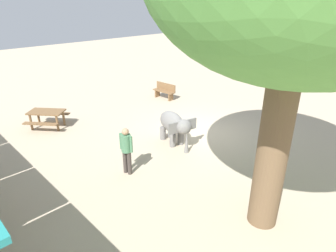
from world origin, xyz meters
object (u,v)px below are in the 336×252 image
elephant (174,125)px  picnic_table_near (47,115)px  person_handler (126,148)px  wooden_bench (165,91)px

elephant → picnic_table_near: bearing=-136.9°
elephant → person_handler: size_ratio=1.14×
elephant → wooden_bench: size_ratio=1.30×
elephant → person_handler: person_handler is taller
elephant → wooden_bench: bearing=153.1°
elephant → person_handler: 2.67m
person_handler → picnic_table_near: person_handler is taller
elephant → wooden_bench: 5.75m
person_handler → elephant: bearing=-3.7°
person_handler → wooden_bench: person_handler is taller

